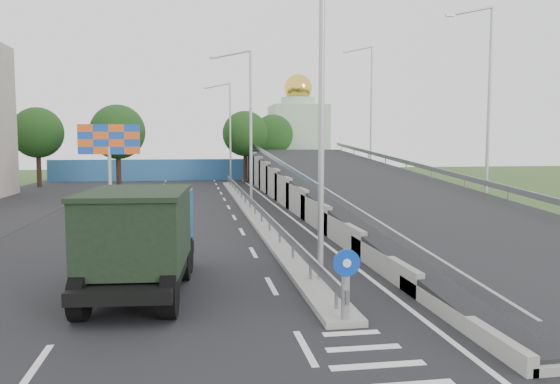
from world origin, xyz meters
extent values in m
plane|color=#2D4C1E|center=(0.00, 0.00, 0.00)|extent=(160.00, 160.00, 0.00)
cube|color=black|center=(-3.00, 20.00, 0.00)|extent=(26.00, 90.00, 0.04)
cube|color=gray|center=(0.00, 24.00, 0.10)|extent=(1.00, 44.00, 0.20)
cube|color=gray|center=(12.30, 24.00, 2.35)|extent=(0.10, 50.00, 0.32)
cube|color=gray|center=(2.80, 24.00, 2.35)|extent=(0.10, 50.00, 0.32)
cube|color=gray|center=(0.00, 24.00, 0.75)|extent=(0.08, 44.00, 0.32)
cylinder|color=gray|center=(0.00, 24.00, 0.50)|extent=(0.09, 0.09, 0.60)
cylinder|color=black|center=(0.00, 2.20, 0.80)|extent=(0.20, 0.20, 1.20)
cylinder|color=#0C3FBF|center=(0.00, 2.12, 1.55)|extent=(0.64, 0.05, 0.64)
cylinder|color=white|center=(0.00, 2.09, 1.55)|extent=(0.20, 0.03, 0.20)
cylinder|color=#B2B5B7|center=(0.30, 6.00, 5.20)|extent=(0.18, 0.18, 10.00)
cylinder|color=#B2B5B7|center=(0.30, 26.00, 5.20)|extent=(0.18, 0.18, 10.00)
cylinder|color=#B2B5B7|center=(-0.90, 26.00, 9.95)|extent=(2.57, 0.12, 0.66)
cube|color=#B2B5B7|center=(-2.10, 26.00, 9.70)|extent=(0.50, 0.18, 0.12)
cylinder|color=#B2B5B7|center=(0.30, 46.00, 5.20)|extent=(0.18, 0.18, 10.00)
cylinder|color=#B2B5B7|center=(-0.90, 46.00, 9.95)|extent=(2.57, 0.12, 0.66)
cube|color=#B2B5B7|center=(-2.10, 46.00, 9.70)|extent=(0.50, 0.18, 0.12)
cube|color=#2A659D|center=(-4.00, 52.00, 1.20)|extent=(30.00, 0.50, 2.40)
cube|color=#B2CCAD|center=(10.00, 60.00, 4.50)|extent=(7.00, 7.00, 9.00)
cylinder|color=#B2CCAD|center=(10.00, 60.00, 9.50)|extent=(4.40, 4.40, 1.00)
sphere|color=gold|center=(10.00, 60.00, 11.20)|extent=(3.60, 3.60, 3.60)
cone|color=gold|center=(10.00, 60.00, 13.20)|extent=(0.30, 0.30, 1.20)
cylinder|color=#B2B5B7|center=(-9.00, 28.00, 2.00)|extent=(0.24, 0.24, 4.00)
cube|color=#F85E1B|center=(-9.00, 28.00, 4.50)|extent=(4.00, 0.20, 2.00)
cylinder|color=black|center=(-10.00, 40.00, 2.00)|extent=(0.44, 0.44, 4.00)
sphere|color=black|center=(-10.00, 40.00, 5.20)|extent=(4.80, 4.80, 4.80)
cylinder|color=black|center=(2.00, 48.00, 2.00)|extent=(0.44, 0.44, 4.00)
sphere|color=black|center=(2.00, 48.00, 5.20)|extent=(4.80, 4.80, 4.80)
cylinder|color=black|center=(-18.00, 45.00, 2.00)|extent=(0.44, 0.44, 4.00)
sphere|color=black|center=(-18.00, 45.00, 5.20)|extent=(4.80, 4.80, 4.80)
cylinder|color=black|center=(6.00, 55.00, 2.00)|extent=(0.44, 0.44, 4.00)
sphere|color=black|center=(6.00, 55.00, 5.20)|extent=(4.80, 4.80, 4.80)
cylinder|color=black|center=(-5.87, 8.35, 0.59)|extent=(0.46, 1.20, 1.18)
cylinder|color=black|center=(-3.73, 8.20, 0.59)|extent=(0.46, 1.20, 1.18)
cylinder|color=black|center=(-5.94, 7.39, 0.59)|extent=(0.46, 1.20, 1.18)
cylinder|color=black|center=(-3.80, 7.23, 0.59)|extent=(0.46, 1.20, 1.18)
cylinder|color=black|center=(-6.22, 3.65, 0.59)|extent=(0.46, 1.20, 1.18)
cylinder|color=black|center=(-4.08, 3.49, 0.59)|extent=(0.46, 1.20, 1.18)
cube|color=black|center=(-4.96, 6.03, 0.75)|extent=(2.95, 6.81, 0.32)
cube|color=navy|center=(-4.78, 8.54, 1.82)|extent=(2.59, 1.89, 1.82)
cube|color=black|center=(-4.72, 9.37, 2.31)|extent=(2.04, 0.22, 0.75)
cube|color=black|center=(-4.71, 9.45, 0.70)|extent=(2.47, 0.34, 0.54)
cube|color=black|center=(-5.01, 5.39, 1.93)|extent=(2.87, 4.26, 1.93)
cube|color=black|center=(-5.01, 5.39, 2.95)|extent=(2.98, 4.37, 0.13)
camera|label=1|loc=(-3.45, -9.83, 4.33)|focal=35.00mm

